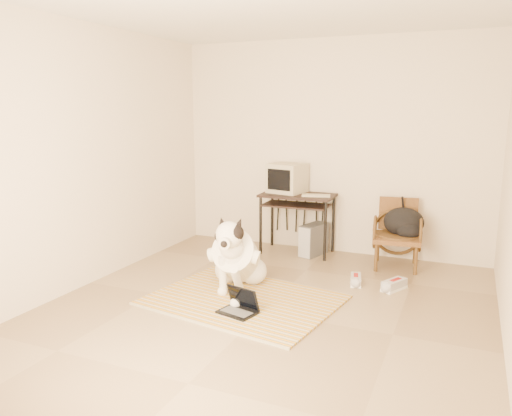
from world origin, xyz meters
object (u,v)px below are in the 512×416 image
Objects in this scene: crt_monitor at (287,178)px; backpack at (404,223)px; laptop at (240,306)px; dog at (237,258)px; computer_desk at (297,203)px; pc_tower at (313,240)px; rattan_chair at (397,233)px.

backpack is at bearing -5.10° from crt_monitor.
laptop is at bearing -81.23° from crt_monitor.
dog is 1.70m from crt_monitor.
computer_desk is (-0.16, 2.07, 0.58)m from laptop.
laptop is at bearing -62.37° from dog.
backpack is (1.33, -0.05, -0.14)m from computer_desk.
computer_desk is 2.03× the size of backpack.
pc_tower is at bearing 76.31° from dog.
laptop is 2.32m from rattan_chair.
backpack is at bearing -2.45° from pc_tower.
laptop is at bearing -120.13° from backpack.
crt_monitor is (-0.17, 0.08, 0.30)m from computer_desk.
rattan_chair is at bearing -2.65° from computer_desk.
crt_monitor is at bearing 174.32° from rattan_chair.
crt_monitor reaches higher than dog.
rattan_chair is 1.72× the size of backpack.
pc_tower is 1.05m from rattan_chair.
dog is at bearing -103.69° from pc_tower.
computer_desk is (0.14, 1.50, 0.32)m from dog.
computer_desk reaches higher than pc_tower.
pc_tower reaches higher than laptop.
laptop is 0.82× the size of backpack.
rattan_chair is at bearing 45.87° from dog.
rattan_chair is (1.43, -0.14, -0.56)m from crt_monitor.
rattan_chair reaches higher than backpack.
backpack is at bearing -2.16° from computer_desk.
dog is 2.28× the size of crt_monitor.
dog is at bearing -134.13° from rattan_chair.
backpack is at bearing 59.87° from laptop.
rattan_chair is (1.03, -0.06, 0.20)m from pc_tower.
backpack reaches higher than laptop.
laptop is 2.35m from crt_monitor.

